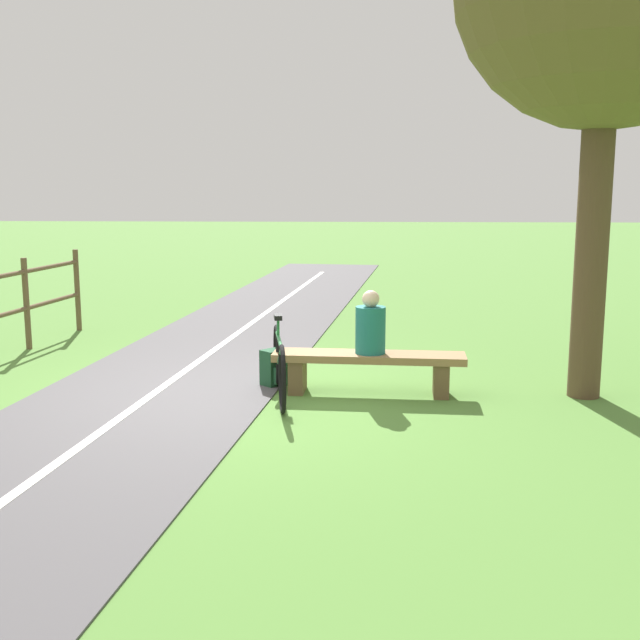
% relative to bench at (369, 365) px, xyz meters
% --- Properties ---
extents(ground_plane, '(80.00, 80.00, 0.00)m').
position_rel_bench_xyz_m(ground_plane, '(1.43, 0.22, -0.32)').
color(ground_plane, '#548438').
extents(bench, '(2.07, 0.53, 0.44)m').
position_rel_bench_xyz_m(bench, '(0.00, 0.00, 0.00)').
color(bench, '#937047').
rests_on(bench, ground_plane).
extents(person_seated, '(0.34, 0.34, 0.68)m').
position_rel_bench_xyz_m(person_seated, '(-0.01, 0.00, 0.41)').
color(person_seated, '#1E6B66').
rests_on(person_seated, bench).
extents(bicycle, '(0.31, 1.75, 0.86)m').
position_rel_bench_xyz_m(bicycle, '(0.94, 0.23, 0.05)').
color(bicycle, black).
rests_on(bicycle, ground_plane).
extents(backpack, '(0.32, 0.32, 0.41)m').
position_rel_bench_xyz_m(backpack, '(1.04, -0.27, -0.11)').
color(backpack, '#1E4C2D').
rests_on(backpack, ground_plane).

